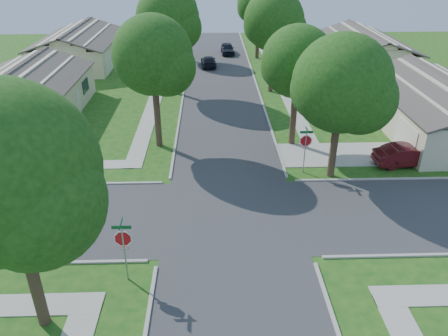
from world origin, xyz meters
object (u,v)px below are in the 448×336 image
tree_w_near (154,59)px  house_ne_near (439,112)px  tree_e_far (259,6)px  car_curb_east (228,49)px  stop_sign_ne (306,143)px  tree_sw_corner (9,180)px  stop_sign_sw (123,241)px  house_nw_far (80,51)px  tree_ne_corner (342,88)px  tree_w_mid (169,21)px  tree_w_far (178,11)px  car_curb_west (209,61)px  tree_e_mid (274,23)px  tree_e_near (298,65)px  house_nw_near (25,99)px  car_driveway (407,155)px  house_ne_far (363,55)px

tree_w_near → house_ne_near: bearing=5.5°
tree_e_far → car_curb_east: (-3.55, 2.30, -5.32)m
stop_sign_ne → tree_sw_corner: size_ratio=0.31×
stop_sign_sw → house_ne_near: (20.69, 15.70, -0.51)m
stop_sign_sw → house_nw_far: (-11.29, 36.70, -0.51)m
stop_sign_ne → house_ne_near: (11.29, 6.30, -0.51)m
tree_e_far → house_ne_near: (11.24, -23.01, -4.46)m
tree_ne_corner → tree_w_mid: bearing=123.2°
stop_sign_ne → tree_w_far: size_ratio=0.37×
tree_sw_corner → car_curb_west: bearing=80.5°
tree_w_near → tree_sw_corner: (-2.79, -16.00, 0.15)m
tree_w_near → car_curb_east: tree_w_near is taller
car_curb_west → house_ne_near: bearing=128.1°
car_curb_west → tree_ne_corner: bearing=102.6°
tree_w_far → stop_sign_ne: bearing=-72.3°
house_ne_near → house_nw_far: same height
tree_e_mid → tree_ne_corner: size_ratio=1.06×
stop_sign_sw → tree_e_mid: tree_e_mid is taller
tree_e_far → tree_e_near: bearing=-90.0°
stop_sign_sw → tree_w_near: bearing=89.8°
tree_e_far → tree_sw_corner: size_ratio=0.91×
tree_e_mid → house_nw_near: bearing=-163.8°
tree_e_mid → tree_ne_corner: (1.60, -16.80, -0.66)m
tree_e_mid → tree_sw_corner: (-12.19, -28.00, 0.01)m
stop_sign_ne → tree_w_far: bearing=107.7°
tree_w_near → tree_e_near: bearing=-0.0°
car_curb_east → house_ne_near: bearing=-62.0°
tree_w_mid → car_driveway: tree_w_mid is taller
house_ne_near → house_nw_far: (-31.98, 21.00, 0.00)m
house_nw_near → house_ne_near: bearing=-7.1°
tree_e_far → house_ne_near: 25.99m
house_ne_far → car_curb_east: bearing=153.7°
tree_w_mid → tree_e_far: bearing=54.1°
house_ne_near → tree_e_far: bearing=116.0°
tree_w_near → tree_sw_corner: 16.24m
tree_e_far → tree_w_near: 26.71m
tree_e_far → tree_w_mid: bearing=-125.9°
stop_sign_ne → house_nw_near: 23.12m
stop_sign_ne → tree_w_near: size_ratio=0.33×
stop_sign_ne → house_ne_far: house_ne_far is taller
house_ne_far → car_curb_east: 16.52m
tree_e_near → house_nw_far: bearing=132.1°
stop_sign_ne → tree_e_mid: 16.84m
tree_w_near → house_ne_far: (20.64, 19.99, -4.60)m
tree_e_mid → house_ne_far: size_ratio=0.68×
tree_e_mid → tree_w_near: bearing=-128.1°
tree_w_mid → tree_sw_corner: (-2.80, -28.00, -0.23)m
tree_w_near → house_ne_near: tree_w_near is taller
house_ne_near → house_ne_far: (0.00, 18.00, 0.00)m
tree_ne_corner → car_curb_east: bearing=99.1°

